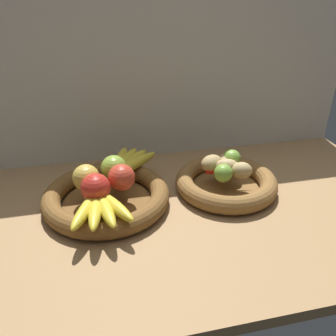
% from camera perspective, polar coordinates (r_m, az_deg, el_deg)
% --- Properties ---
extents(ground_plane, '(1.40, 0.90, 0.03)m').
position_cam_1_polar(ground_plane, '(1.03, 0.74, -5.32)').
color(ground_plane, '#9E774C').
extents(back_wall, '(1.40, 0.03, 0.55)m').
position_cam_1_polar(back_wall, '(1.18, -2.67, 14.64)').
color(back_wall, silver).
rests_on(back_wall, ground_plane).
extents(fruit_bowl_left, '(0.35, 0.35, 0.05)m').
position_cam_1_polar(fruit_bowl_left, '(0.99, -10.13, -4.56)').
color(fruit_bowl_left, brown).
rests_on(fruit_bowl_left, ground_plane).
extents(fruit_bowl_right, '(0.30, 0.30, 0.05)m').
position_cam_1_polar(fruit_bowl_right, '(1.05, 9.46, -2.24)').
color(fruit_bowl_right, brown).
rests_on(fruit_bowl_right, ground_plane).
extents(apple_green_back, '(0.07, 0.07, 0.07)m').
position_cam_1_polar(apple_green_back, '(0.99, -8.94, 0.02)').
color(apple_green_back, '#8CAD3D').
rests_on(apple_green_back, fruit_bowl_left).
extents(apple_red_front, '(0.08, 0.08, 0.08)m').
position_cam_1_polar(apple_red_front, '(0.90, -11.86, -3.24)').
color(apple_red_front, red).
rests_on(apple_red_front, fruit_bowl_left).
extents(apple_golden_left, '(0.07, 0.07, 0.07)m').
position_cam_1_polar(apple_golden_left, '(0.96, -13.38, -1.56)').
color(apple_golden_left, gold).
rests_on(apple_golden_left, fruit_bowl_left).
extents(apple_red_right, '(0.07, 0.07, 0.07)m').
position_cam_1_polar(apple_red_right, '(0.94, -7.67, -1.55)').
color(apple_red_right, '#CC422D').
rests_on(apple_red_right, fruit_bowl_left).
extents(banana_bunch_front, '(0.17, 0.18, 0.03)m').
position_cam_1_polar(banana_bunch_front, '(0.86, -11.16, -6.47)').
color(banana_bunch_front, yellow).
rests_on(banana_bunch_front, fruit_bowl_left).
extents(banana_bunch_back, '(0.16, 0.19, 0.03)m').
position_cam_1_polar(banana_bunch_back, '(1.07, -6.62, 0.98)').
color(banana_bunch_back, yellow).
rests_on(banana_bunch_back, fruit_bowl_left).
extents(potato_oblong, '(0.09, 0.08, 0.05)m').
position_cam_1_polar(potato_oblong, '(1.04, 7.24, 0.80)').
color(potato_oblong, tan).
rests_on(potato_oblong, fruit_bowl_right).
extents(potato_large, '(0.08, 0.07, 0.05)m').
position_cam_1_polar(potato_large, '(1.03, 9.69, 0.27)').
color(potato_large, tan).
rests_on(potato_large, fruit_bowl_right).
extents(potato_small, '(0.07, 0.07, 0.05)m').
position_cam_1_polar(potato_small, '(1.01, 12.07, -0.39)').
color(potato_small, tan).
rests_on(potato_small, fruit_bowl_right).
extents(potato_back, '(0.10, 0.09, 0.04)m').
position_cam_1_polar(potato_back, '(1.07, 9.82, 1.30)').
color(potato_back, tan).
rests_on(potato_back, fruit_bowl_right).
extents(lime_near, '(0.05, 0.05, 0.05)m').
position_cam_1_polar(lime_near, '(0.99, 9.11, -0.84)').
color(lime_near, '#7AAD3D').
rests_on(lime_near, fruit_bowl_right).
extents(lime_far, '(0.06, 0.06, 0.06)m').
position_cam_1_polar(lime_far, '(1.07, 10.47, 1.57)').
color(lime_far, '#7AAD3D').
rests_on(lime_far, fruit_bowl_right).
extents(chili_pepper, '(0.14, 0.05, 0.02)m').
position_cam_1_polar(chili_pepper, '(1.04, 10.11, -0.41)').
color(chili_pepper, red).
rests_on(chili_pepper, fruit_bowl_right).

